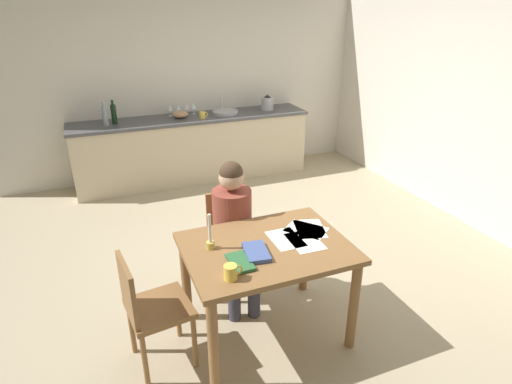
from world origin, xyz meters
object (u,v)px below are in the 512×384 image
at_px(coffee_mug, 231,272).
at_px(wine_glass_near_sink, 193,106).
at_px(mixing_bowl, 180,114).
at_px(wine_glass_by_kettle, 186,107).
at_px(dining_table, 266,260).
at_px(wine_glass_back_right, 170,108).
at_px(sink_unit, 225,112).
at_px(candlestick, 210,239).
at_px(book_cookery, 240,262).
at_px(person_seated, 234,224).
at_px(chair_at_table, 231,238).
at_px(bottle_vinegar, 114,114).
at_px(stovetop_kettle, 267,103).
at_px(bottle_oil, 105,116).
at_px(chair_side_empty, 150,307).
at_px(book_magazine, 256,252).
at_px(teacup_on_counter, 203,115).
at_px(wine_glass_back_left, 178,107).

distance_m(coffee_mug, wine_glass_near_sink, 3.77).
xyz_separation_m(mixing_bowl, wine_glass_by_kettle, (0.12, 0.15, 0.06)).
xyz_separation_m(dining_table, wine_glass_back_right, (0.02, 3.42, 0.37)).
bearing_deg(sink_unit, wine_glass_back_right, 168.88).
bearing_deg(candlestick, book_cookery, -63.89).
bearing_deg(wine_glass_back_right, wine_glass_near_sink, 0.00).
bearing_deg(wine_glass_near_sink, person_seated, -98.04).
height_order(chair_at_table, wine_glass_by_kettle, wine_glass_by_kettle).
relative_size(bottle_vinegar, wine_glass_by_kettle, 1.97).
xyz_separation_m(book_cookery, sink_unit, (1.01, 3.42, 0.15)).
relative_size(candlestick, sink_unit, 0.73).
distance_m(sink_unit, stovetop_kettle, 0.64).
height_order(person_seated, bottle_vinegar, bottle_vinegar).
distance_m(bottle_oil, wine_glass_near_sink, 1.20).
xyz_separation_m(wine_glass_near_sink, wine_glass_by_kettle, (-0.10, 0.00, 0.00)).
xyz_separation_m(chair_at_table, chair_side_empty, (-0.79, -0.67, 0.01)).
relative_size(coffee_mug, stovetop_kettle, 0.56).
distance_m(chair_at_table, sink_unit, 2.76).
bearing_deg(bottle_oil, dining_table, -75.45).
distance_m(book_magazine, book_cookery, 0.16).
bearing_deg(chair_at_table, dining_table, -85.99).
relative_size(chair_at_table, teacup_on_counter, 7.35).
bearing_deg(mixing_bowl, wine_glass_near_sink, 34.10).
bearing_deg(teacup_on_counter, dining_table, -97.22).
xyz_separation_m(dining_table, mixing_bowl, (0.12, 3.27, 0.31)).
relative_size(chair_at_table, wine_glass_back_right, 5.52).
relative_size(person_seated, bottle_vinegar, 3.93).
bearing_deg(wine_glass_back_right, bottle_vinegar, -168.84).
bearing_deg(wine_glass_back_left, mixing_bowl, -93.32).
xyz_separation_m(stovetop_kettle, wine_glass_by_kettle, (-1.16, 0.15, 0.01)).
bearing_deg(teacup_on_counter, book_magazine, -98.95).
height_order(dining_table, sink_unit, sink_unit).
bearing_deg(stovetop_kettle, bottle_vinegar, 179.92).
xyz_separation_m(chair_at_table, wine_glass_near_sink, (0.40, 2.75, 0.54)).
bearing_deg(person_seated, chair_at_table, 84.57).
bearing_deg(teacup_on_counter, wine_glass_back_left, 131.14).
bearing_deg(wine_glass_back_right, coffee_mug, -95.82).
bearing_deg(chair_at_table, stovetop_kettle, 60.85).
xyz_separation_m(sink_unit, bottle_oil, (-1.60, -0.06, 0.11)).
bearing_deg(candlestick, book_magazine, -35.22).
bearing_deg(bottle_oil, chair_side_empty, -90.02).
relative_size(chair_at_table, sink_unit, 2.36).
bearing_deg(person_seated, sink_unit, 73.31).
distance_m(dining_table, chair_side_empty, 0.85).
relative_size(book_cookery, wine_glass_by_kettle, 1.53).
relative_size(sink_unit, bottle_oil, 1.18).
height_order(candlestick, book_cookery, candlestick).
bearing_deg(book_magazine, coffee_mug, -132.51).
distance_m(wine_glass_near_sink, teacup_on_counter, 0.31).
height_order(coffee_mug, bottle_vinegar, bottle_vinegar).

